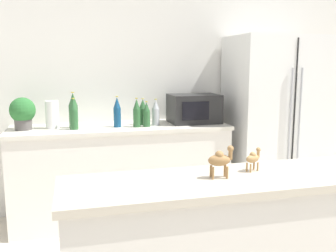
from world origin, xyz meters
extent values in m
cube|color=white|center=(0.00, 2.73, 1.27)|extent=(8.00, 0.06, 2.55)
cube|color=silver|center=(-0.51, 2.40, 0.44)|extent=(2.00, 0.60, 0.87)
cube|color=silver|center=(-0.51, 2.40, 0.89)|extent=(2.03, 0.63, 0.03)
cube|color=white|center=(1.08, 2.35, 0.88)|extent=(0.95, 0.66, 1.76)
cube|color=black|center=(1.08, 2.01, 0.88)|extent=(0.01, 0.01, 1.69)
cylinder|color=#B2B5BA|center=(1.03, 2.00, 0.97)|extent=(0.02, 0.02, 0.97)
cylinder|color=#B2B5BA|center=(1.13, 2.00, 0.97)|extent=(0.02, 0.02, 0.97)
cube|color=#B7AD99|center=(-0.04, 0.46, 0.95)|extent=(2.00, 0.44, 0.03)
cylinder|color=#595451|center=(-1.37, 2.41, 0.95)|extent=(0.15, 0.15, 0.09)
sphere|color=#2D7033|center=(-1.37, 2.41, 1.08)|extent=(0.22, 0.22, 0.22)
cylinder|color=white|center=(-1.13, 2.41, 1.03)|extent=(0.12, 0.12, 0.25)
cube|color=black|center=(0.22, 2.42, 1.05)|extent=(0.48, 0.36, 0.28)
cube|color=black|center=(0.17, 2.24, 1.05)|extent=(0.26, 0.01, 0.17)
cylinder|color=#2D6033|center=(-0.94, 2.42, 1.01)|extent=(0.08, 0.08, 0.20)
cone|color=#2D6033|center=(-0.94, 2.42, 1.17)|extent=(0.08, 0.08, 0.11)
cylinder|color=gold|center=(-0.94, 2.42, 1.23)|extent=(0.03, 0.03, 0.01)
cylinder|color=#2D6033|center=(-0.28, 2.30, 0.98)|extent=(0.07, 0.07, 0.15)
cone|color=#2D6033|center=(-0.28, 2.30, 1.10)|extent=(0.06, 0.06, 0.08)
cylinder|color=gold|center=(-0.28, 2.30, 1.14)|extent=(0.02, 0.02, 0.01)
cylinder|color=#2D6033|center=(-0.38, 2.30, 0.99)|extent=(0.07, 0.07, 0.17)
cone|color=#2D6033|center=(-0.38, 2.30, 1.12)|extent=(0.06, 0.06, 0.09)
cylinder|color=gold|center=(-0.38, 2.30, 1.17)|extent=(0.02, 0.02, 0.01)
cylinder|color=#2D6033|center=(-0.30, 2.41, 0.99)|extent=(0.08, 0.08, 0.16)
cone|color=#2D6033|center=(-0.30, 2.41, 1.11)|extent=(0.07, 0.07, 0.09)
cylinder|color=gold|center=(-0.30, 2.41, 1.16)|extent=(0.03, 0.03, 0.01)
cylinder|color=#2D6033|center=(-0.94, 2.31, 1.00)|extent=(0.08, 0.08, 0.17)
cone|color=#2D6033|center=(-0.94, 2.31, 1.13)|extent=(0.07, 0.07, 0.10)
cylinder|color=gold|center=(-0.94, 2.31, 1.18)|extent=(0.03, 0.03, 0.01)
cylinder|color=navy|center=(-0.55, 2.34, 1.00)|extent=(0.07, 0.07, 0.18)
cone|color=navy|center=(-0.55, 2.34, 1.14)|extent=(0.06, 0.06, 0.10)
cylinder|color=gold|center=(-0.55, 2.34, 1.19)|extent=(0.02, 0.02, 0.01)
cylinder|color=#B2B7BC|center=(-0.18, 2.36, 0.99)|extent=(0.07, 0.07, 0.16)
cone|color=#B2B7BC|center=(-0.18, 2.36, 1.11)|extent=(0.06, 0.06, 0.09)
cylinder|color=gold|center=(-0.18, 2.36, 1.16)|extent=(0.02, 0.02, 0.01)
ellipsoid|color=olive|center=(-0.31, 0.47, 1.05)|extent=(0.11, 0.06, 0.05)
sphere|color=olive|center=(-0.31, 0.47, 1.07)|extent=(0.04, 0.04, 0.04)
cylinder|color=olive|center=(-0.26, 0.46, 1.08)|extent=(0.02, 0.02, 0.05)
sphere|color=olive|center=(-0.26, 0.46, 1.10)|extent=(0.03, 0.03, 0.03)
cylinder|color=olive|center=(-0.28, 0.48, 0.99)|extent=(0.01, 0.01, 0.06)
cylinder|color=olive|center=(-0.28, 0.45, 0.99)|extent=(0.01, 0.01, 0.06)
cylinder|color=olive|center=(-0.35, 0.49, 0.99)|extent=(0.01, 0.01, 0.06)
cylinder|color=olive|center=(-0.35, 0.45, 0.99)|extent=(0.01, 0.01, 0.06)
ellipsoid|color=#A87F4C|center=(-0.11, 0.53, 1.03)|extent=(0.09, 0.07, 0.04)
sphere|color=#A87F4C|center=(-0.11, 0.53, 1.05)|extent=(0.03, 0.03, 0.03)
cylinder|color=#A87F4C|center=(-0.08, 0.54, 1.05)|extent=(0.01, 0.01, 0.04)
sphere|color=#A87F4C|center=(-0.08, 0.54, 1.07)|extent=(0.02, 0.02, 0.02)
cylinder|color=#A87F4C|center=(-0.10, 0.55, 0.99)|extent=(0.01, 0.01, 0.04)
cylinder|color=#A87F4C|center=(-0.09, 0.53, 0.99)|extent=(0.01, 0.01, 0.04)
cylinder|color=#A87F4C|center=(-0.14, 0.53, 0.99)|extent=(0.01, 0.01, 0.04)
cylinder|color=#A87F4C|center=(-0.13, 0.51, 0.99)|extent=(0.01, 0.01, 0.04)
camera|label=1|loc=(-0.96, -1.08, 1.48)|focal=40.00mm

